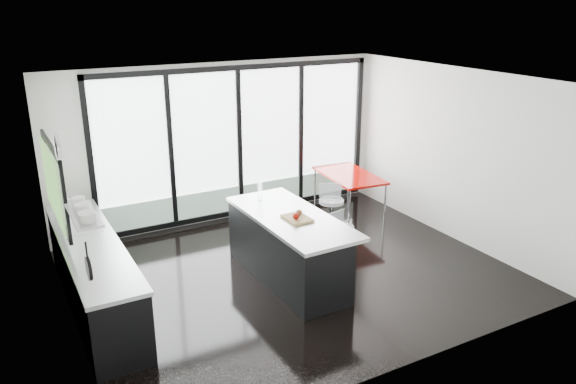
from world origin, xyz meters
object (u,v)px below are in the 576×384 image
bar_stool_near (342,246)px  red_table (349,194)px  island (287,247)px  bar_stool_far (331,221)px

bar_stool_near → red_table: size_ratio=0.44×
island → bar_stool_near: size_ratio=3.65×
bar_stool_far → red_table: size_ratio=0.51×
island → red_table: (2.21, 1.66, -0.09)m
bar_stool_near → bar_stool_far: bearing=56.3°
island → bar_stool_near: 0.93m
bar_stool_near → bar_stool_far: bar_stool_far is taller
island → red_table: size_ratio=1.61×
island → red_table: island is taller
bar_stool_near → bar_stool_far: size_ratio=0.86×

